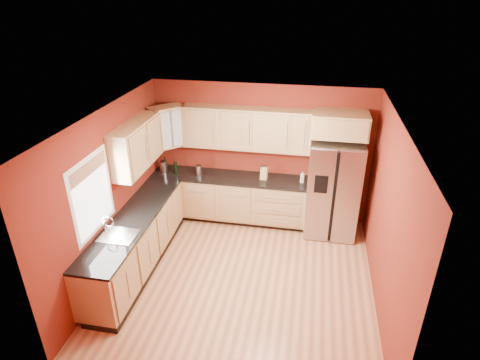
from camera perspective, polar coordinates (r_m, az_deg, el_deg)
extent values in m
plane|color=#9D5F3C|center=(6.47, 0.17, -13.78)|extent=(4.00, 4.00, 0.00)
plane|color=silver|center=(5.19, 0.21, 8.73)|extent=(4.00, 4.00, 0.00)
cube|color=maroon|center=(7.49, 2.97, 3.81)|extent=(4.00, 0.04, 2.60)
cube|color=maroon|center=(4.15, -5.08, -17.54)|extent=(4.00, 0.04, 2.60)
cube|color=maroon|center=(6.35, -17.88, -1.92)|extent=(0.04, 4.00, 2.60)
cube|color=maroon|center=(5.76, 20.26, -5.40)|extent=(0.04, 4.00, 2.60)
cube|color=#A87551|center=(7.69, -1.55, -2.67)|extent=(2.90, 0.60, 0.88)
cube|color=#A87551|center=(6.66, -14.54, -8.70)|extent=(0.60, 2.80, 0.88)
cube|color=black|center=(7.47, -1.61, 0.38)|extent=(2.90, 0.62, 0.04)
cube|color=black|center=(6.41, -14.92, -5.34)|extent=(0.62, 2.80, 0.04)
cube|color=#A87551|center=(7.19, 0.90, 7.32)|extent=(2.30, 0.33, 0.75)
cube|color=#A87551|center=(6.65, -14.44, 4.84)|extent=(0.33, 1.35, 0.75)
cube|color=#A87551|center=(7.40, -10.32, 7.46)|extent=(0.67, 0.67, 0.75)
cube|color=#A87551|center=(6.91, 14.02, 7.71)|extent=(0.92, 0.60, 0.40)
cube|color=#AEAFB3|center=(7.29, 13.06, -1.13)|extent=(0.90, 0.75, 1.78)
cube|color=white|center=(5.85, -20.22, -2.05)|extent=(0.03, 0.90, 1.00)
cylinder|color=#AEAFB3|center=(7.72, -10.79, 1.86)|extent=(0.16, 0.16, 0.22)
cylinder|color=#AEAFB3|center=(7.48, -5.90, 1.35)|extent=(0.15, 0.15, 0.20)
cube|color=tan|center=(7.31, 3.45, 0.97)|extent=(0.13, 0.13, 0.24)
cylinder|color=silver|center=(7.27, 8.84, 0.40)|extent=(0.07, 0.07, 0.21)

